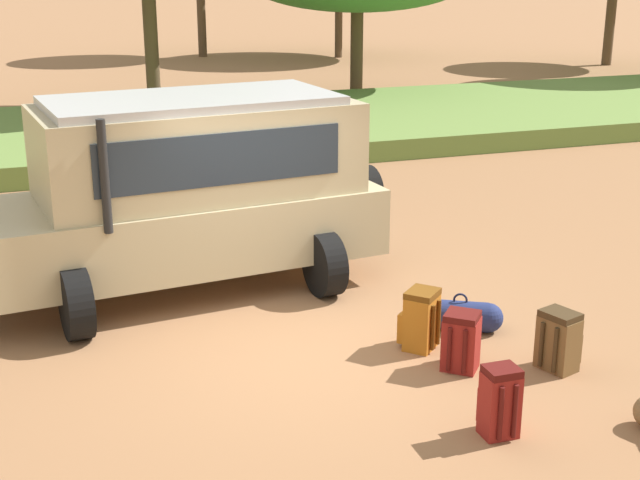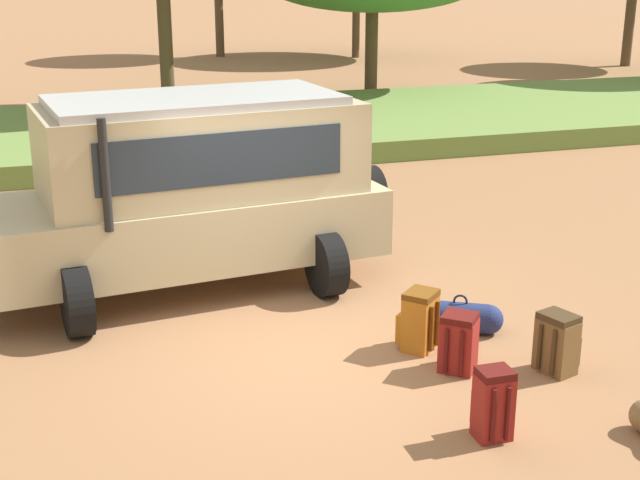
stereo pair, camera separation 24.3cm
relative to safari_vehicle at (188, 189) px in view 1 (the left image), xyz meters
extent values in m
plane|color=#936642|center=(0.77, -2.32, -1.29)|extent=(320.00, 320.00, 0.00)
cube|color=olive|center=(0.77, 9.29, -1.07)|extent=(120.00, 7.00, 0.44)
cube|color=tan|center=(-0.11, -0.01, -0.47)|extent=(5.08, 2.42, 0.84)
cube|color=tan|center=(0.14, 0.02, 0.50)|extent=(3.99, 2.19, 1.10)
cube|color=#232D38|center=(-1.37, -0.15, 0.45)|extent=(0.23, 1.56, 0.77)
cube|color=#232D38|center=(0.24, -0.88, 0.55)|extent=(2.93, 0.36, 0.60)
cube|color=#232D38|center=(0.04, 0.91, 0.55)|extent=(2.93, 0.36, 0.60)
cube|color=#B7B7B7|center=(0.09, 0.01, 1.10)|extent=(3.59, 2.07, 0.10)
cylinder|color=black|center=(-1.10, -1.09, 0.50)|extent=(0.10, 0.10, 1.25)
cylinder|color=black|center=(-1.51, -1.14, -0.89)|extent=(0.36, 0.83, 0.80)
cylinder|color=black|center=(-1.72, 0.79, -0.89)|extent=(0.36, 0.83, 0.80)
cylinder|color=black|center=(1.51, -0.81, -0.89)|extent=(0.36, 0.83, 0.80)
cylinder|color=black|center=(1.30, 1.12, -0.89)|extent=(0.36, 0.83, 0.80)
cylinder|color=black|center=(2.47, 0.27, -0.32)|extent=(0.30, 0.76, 0.74)
cube|color=maroon|center=(2.12, -3.24, -1.02)|extent=(0.46, 0.46, 0.55)
cube|color=maroon|center=(2.25, -3.10, -1.09)|extent=(0.25, 0.23, 0.30)
cube|color=#4D100E|center=(2.12, -3.24, -0.71)|extent=(0.46, 0.46, 0.07)
cylinder|color=#4D100E|center=(1.95, -3.32, -1.02)|extent=(0.04, 0.04, 0.47)
cylinder|color=#4D100E|center=(2.07, -3.42, -1.02)|extent=(0.04, 0.04, 0.47)
cube|color=#B26619|center=(1.96, -2.64, -1.00)|extent=(0.47, 0.47, 0.60)
cube|color=#B26619|center=(1.84, -2.51, -1.07)|extent=(0.26, 0.25, 0.33)
cube|color=#62380E|center=(1.96, -2.64, -0.67)|extent=(0.47, 0.46, 0.07)
cylinder|color=#62380E|center=(2.01, -2.82, -1.00)|extent=(0.04, 0.04, 0.51)
cylinder|color=#62380E|center=(2.14, -2.70, -1.00)|extent=(0.04, 0.04, 0.51)
cube|color=brown|center=(3.06, -3.57, -1.01)|extent=(0.37, 0.45, 0.57)
cube|color=brown|center=(3.22, -3.52, -1.08)|extent=(0.17, 0.30, 0.31)
cube|color=#3A2A16|center=(3.06, -3.57, -0.70)|extent=(0.38, 0.44, 0.07)
cylinder|color=#3A2A16|center=(2.88, -3.54, -1.01)|extent=(0.04, 0.04, 0.48)
cylinder|color=#3A2A16|center=(2.94, -3.70, -1.01)|extent=(0.04, 0.04, 0.48)
cube|color=maroon|center=(1.82, -4.54, -1.00)|extent=(0.31, 0.25, 0.59)
cube|color=maroon|center=(1.82, -4.38, -1.07)|extent=(0.23, 0.08, 0.33)
cube|color=#4D100E|center=(1.82, -4.54, -0.67)|extent=(0.30, 0.26, 0.07)
cylinder|color=#4D100E|center=(1.75, -4.68, -1.00)|extent=(0.04, 0.04, 0.50)
cylinder|color=#4D100E|center=(1.88, -4.68, -1.00)|extent=(0.04, 0.04, 0.50)
cylinder|color=navy|center=(2.58, -2.35, -1.12)|extent=(0.73, 0.61, 0.34)
sphere|color=navy|center=(2.86, -2.51, -1.12)|extent=(0.33, 0.33, 0.33)
sphere|color=navy|center=(2.31, -2.19, -1.12)|extent=(0.33, 0.33, 0.33)
torus|color=#121834|center=(2.58, -2.35, -0.93)|extent=(0.15, 0.10, 0.16)
cylinder|color=brown|center=(1.60, 12.78, 0.62)|extent=(0.36, 0.36, 3.83)
cylinder|color=brown|center=(5.77, 26.33, 0.74)|extent=(0.35, 0.35, 4.07)
cylinder|color=brown|center=(7.57, 13.54, 0.02)|extent=(0.36, 0.36, 2.63)
cylinder|color=brown|center=(10.99, 24.24, 0.18)|extent=(0.31, 0.31, 2.96)
cylinder|color=brown|center=(19.77, 18.39, 0.46)|extent=(0.37, 0.37, 3.50)
camera|label=1|loc=(-1.98, -10.62, 2.78)|focal=50.00mm
camera|label=2|loc=(-1.74, -10.70, 2.78)|focal=50.00mm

